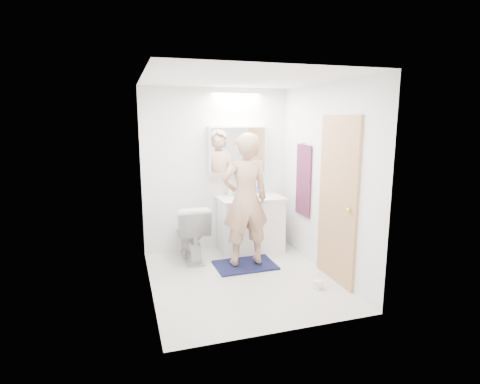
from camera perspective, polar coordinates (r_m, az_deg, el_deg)
name	(u,v)px	position (r m, az deg, el deg)	size (l,w,h in m)	color
floor	(242,279)	(4.85, 0.32, -12.87)	(2.50, 2.50, 0.00)	silver
ceiling	(242,78)	(4.45, 0.36, 16.66)	(2.50, 2.50, 0.00)	white
wall_back	(217,170)	(5.69, -3.49, 3.30)	(2.50, 2.50, 0.00)	white
wall_front	(286,207)	(3.35, 6.85, -2.22)	(2.50, 2.50, 0.00)	white
wall_left	(147,189)	(4.30, -13.78, 0.48)	(2.50, 2.50, 0.00)	white
wall_right	(325,179)	(4.94, 12.60, 1.87)	(2.50, 2.50, 0.00)	white
vanity_cabinet	(251,225)	(5.71, 1.59, -4.98)	(0.90, 0.55, 0.78)	white
countertop	(251,198)	(5.61, 1.61, -0.95)	(0.95, 0.58, 0.04)	white
sink_basin	(250,196)	(5.63, 1.51, -0.54)	(0.36, 0.36, 0.03)	white
faucet	(246,189)	(5.79, 0.91, 0.45)	(0.02, 0.02, 0.16)	#B4B4B8
medicine_cabinet	(238,150)	(5.66, -0.38, 6.34)	(0.88, 0.14, 0.70)	white
mirror_panel	(239,150)	(5.59, -0.15, 6.28)	(0.84, 0.01, 0.66)	silver
toilet	(191,232)	(5.38, -7.36, -5.97)	(0.45, 0.78, 0.80)	silver
bath_rug	(245,265)	(5.22, 0.77, -10.90)	(0.80, 0.55, 0.02)	#121939
person	(245,200)	(4.96, 0.80, -1.16)	(0.63, 0.42, 1.74)	tan
door	(338,200)	(4.67, 14.42, -1.23)	(0.04, 0.80, 2.00)	tan
door_knob	(349,210)	(4.41, 15.98, -2.68)	(0.06, 0.06, 0.06)	gold
towel	(303,180)	(5.42, 9.48, 1.72)	(0.02, 0.42, 1.00)	#112237
towel_hook	(304,143)	(5.36, 9.53, 7.21)	(0.02, 0.02, 0.07)	silver
soap_bottle_a	(230,189)	(5.64, -1.51, 0.41)	(0.08, 0.08, 0.21)	beige
soap_bottle_b	(235,190)	(5.70, -0.80, 0.31)	(0.08, 0.08, 0.17)	#5C97C6
toothbrush_cup	(258,191)	(5.79, 2.65, 0.15)	(0.11, 0.11, 0.10)	#4163C4
toilet_paper_roll	(318,285)	(4.66, 11.63, -13.43)	(0.11, 0.11, 0.10)	white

